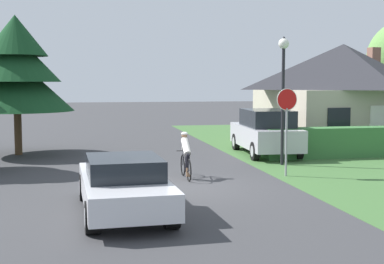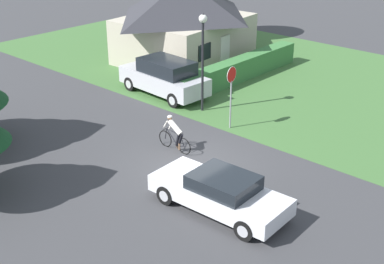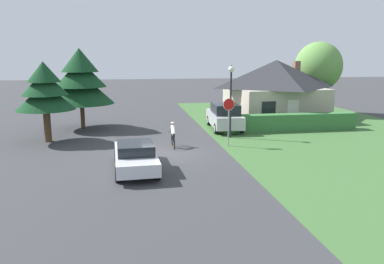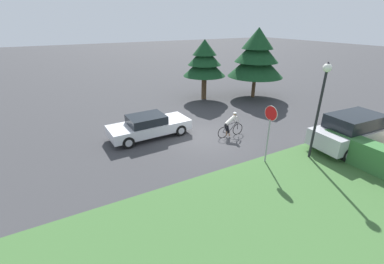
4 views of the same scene
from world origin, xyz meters
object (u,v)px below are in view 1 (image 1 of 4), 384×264
cyclist (186,156)px  sedan_left_lane (124,185)px  parked_suv_right (266,132)px  conifer_tall_far (16,70)px  cottage_house (343,92)px  street_lamp (283,73)px  stop_sign (287,115)px

cyclist → sedan_left_lane: bearing=152.2°
parked_suv_right → conifer_tall_far: size_ratio=0.87×
cyclist → cottage_house: bearing=-48.5°
parked_suv_right → cottage_house: bearing=-52.9°
cyclist → street_lamp: size_ratio=0.38×
parked_suv_right → conifer_tall_far: (-10.17, 2.00, 2.58)m
cottage_house → cyclist: bearing=-143.5°
stop_sign → cyclist: bearing=-10.5°
conifer_tall_far → sedan_left_lane: bearing=-71.8°
conifer_tall_far → cottage_house: bearing=5.5°
cottage_house → stop_sign: cottage_house is taller
stop_sign → street_lamp: bearing=-113.2°
conifer_tall_far → stop_sign: bearing=-38.1°
stop_sign → conifer_tall_far: conifer_tall_far is taller
parked_suv_right → street_lamp: bearing=176.4°
stop_sign → street_lamp: size_ratio=0.60×
cottage_house → parked_suv_right: (-5.20, -3.47, -1.60)m
sedan_left_lane → stop_sign: (5.47, 3.91, 1.33)m
sedan_left_lane → stop_sign: bearing=-56.9°
sedan_left_lane → conifer_tall_far: (-3.62, 11.03, 2.87)m
cyclist → street_lamp: street_lamp is taller
sedan_left_lane → cyclist: (2.24, 4.19, 0.04)m
sedan_left_lane → stop_sign: 6.85m
parked_suv_right → stop_sign: (-1.08, -5.12, 1.03)m
cyclist → conifer_tall_far: size_ratio=0.30×
stop_sign → parked_suv_right: bearing=-107.3°
conifer_tall_far → parked_suv_right: bearing=-11.1°
cyclist → parked_suv_right: size_ratio=0.35×
cyclist → parked_suv_right: bearing=-41.3°
sedan_left_lane → conifer_tall_far: 11.96m
cyclist → stop_sign: bearing=-94.7°
sedan_left_lane → street_lamp: size_ratio=1.02×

